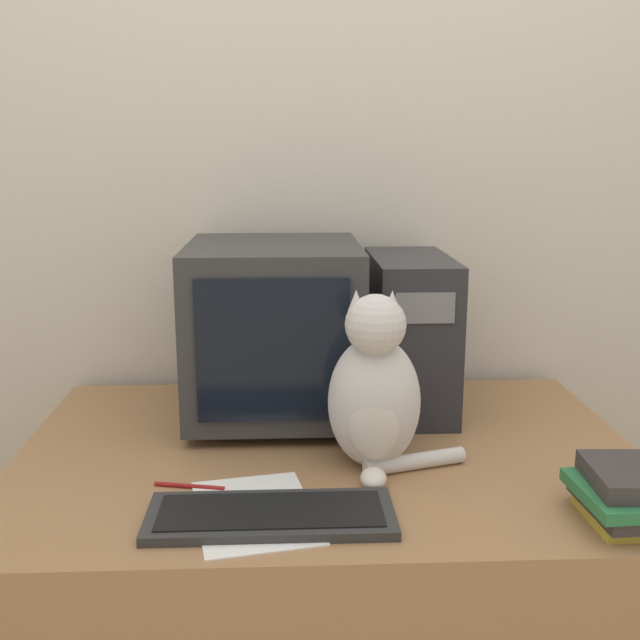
{
  "coord_description": "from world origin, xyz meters",
  "views": [
    {
      "loc": [
        -0.09,
        -1.08,
        1.36
      ],
      "look_at": [
        -0.02,
        0.55,
        0.98
      ],
      "focal_mm": 42.0,
      "sensor_mm": 36.0,
      "label": 1
    }
  ],
  "objects_px": {
    "keyboard": "(271,515)",
    "cat": "(375,394)",
    "computer_tower": "(410,333)",
    "pen": "(189,486)",
    "book_stack": "(624,495)",
    "crt_monitor": "(274,328)"
  },
  "relations": [
    {
      "from": "keyboard",
      "to": "pen",
      "type": "height_order",
      "value": "keyboard"
    },
    {
      "from": "crt_monitor",
      "to": "cat",
      "type": "relative_size",
      "value": 1.22
    },
    {
      "from": "keyboard",
      "to": "pen",
      "type": "relative_size",
      "value": 3.14
    },
    {
      "from": "keyboard",
      "to": "book_stack",
      "type": "bearing_deg",
      "value": -2.69
    },
    {
      "from": "cat",
      "to": "pen",
      "type": "height_order",
      "value": "cat"
    },
    {
      "from": "book_stack",
      "to": "crt_monitor",
      "type": "bearing_deg",
      "value": 137.31
    },
    {
      "from": "computer_tower",
      "to": "keyboard",
      "type": "distance_m",
      "value": 0.71
    },
    {
      "from": "crt_monitor",
      "to": "book_stack",
      "type": "height_order",
      "value": "crt_monitor"
    },
    {
      "from": "book_stack",
      "to": "keyboard",
      "type": "bearing_deg",
      "value": 177.31
    },
    {
      "from": "crt_monitor",
      "to": "cat",
      "type": "height_order",
      "value": "crt_monitor"
    },
    {
      "from": "keyboard",
      "to": "cat",
      "type": "height_order",
      "value": "cat"
    },
    {
      "from": "book_stack",
      "to": "pen",
      "type": "distance_m",
      "value": 0.81
    },
    {
      "from": "computer_tower",
      "to": "pen",
      "type": "height_order",
      "value": "computer_tower"
    },
    {
      "from": "pen",
      "to": "crt_monitor",
      "type": "bearing_deg",
      "value": 68.28
    },
    {
      "from": "crt_monitor",
      "to": "computer_tower",
      "type": "relative_size",
      "value": 1.19
    },
    {
      "from": "keyboard",
      "to": "cat",
      "type": "xyz_separation_m",
      "value": [
        0.21,
        0.22,
        0.15
      ]
    },
    {
      "from": "cat",
      "to": "book_stack",
      "type": "relative_size",
      "value": 1.91
    },
    {
      "from": "keyboard",
      "to": "book_stack",
      "type": "distance_m",
      "value": 0.63
    },
    {
      "from": "crt_monitor",
      "to": "computer_tower",
      "type": "xyz_separation_m",
      "value": [
        0.34,
        0.04,
        -0.03
      ]
    },
    {
      "from": "computer_tower",
      "to": "pen",
      "type": "bearing_deg",
      "value": -138.1
    },
    {
      "from": "computer_tower",
      "to": "pen",
      "type": "xyz_separation_m",
      "value": [
        -0.5,
        -0.45,
        -0.19
      ]
    },
    {
      "from": "computer_tower",
      "to": "book_stack",
      "type": "xyz_separation_m",
      "value": [
        0.29,
        -0.62,
        -0.15
      ]
    }
  ]
}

